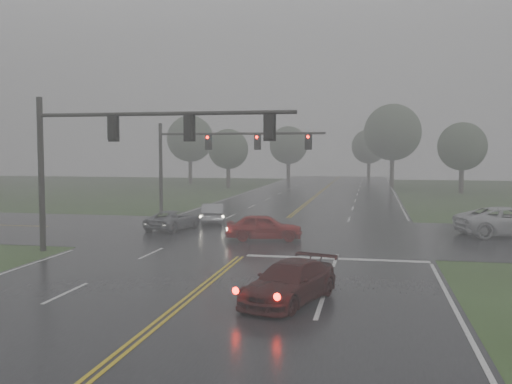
% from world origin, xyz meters
% --- Properties ---
extents(ground, '(180.00, 180.00, 0.00)m').
position_xyz_m(ground, '(0.00, 0.00, 0.00)').
color(ground, '#2A3F1B').
rests_on(ground, ground).
extents(main_road, '(18.00, 160.00, 0.02)m').
position_xyz_m(main_road, '(0.00, 20.00, 0.00)').
color(main_road, black).
rests_on(main_road, ground).
extents(cross_street, '(120.00, 14.00, 0.02)m').
position_xyz_m(cross_street, '(0.00, 22.00, 0.00)').
color(cross_street, black).
rests_on(cross_street, ground).
extents(stop_bar, '(8.50, 0.50, 0.01)m').
position_xyz_m(stop_bar, '(4.50, 14.40, 0.00)').
color(stop_bar, silver).
rests_on(stop_bar, ground).
extents(sedan_maroon, '(3.29, 4.98, 1.34)m').
position_xyz_m(sedan_maroon, '(3.44, 6.43, 0.00)').
color(sedan_maroon, '#320909').
rests_on(sedan_maroon, ground).
extents(sedan_red, '(4.56, 2.43, 1.47)m').
position_xyz_m(sedan_red, '(0.15, 19.34, 0.00)').
color(sedan_red, '#980E0D').
rests_on(sedan_red, ground).
extents(sedan_silver, '(2.36, 4.35, 1.36)m').
position_xyz_m(sedan_silver, '(-4.77, 26.11, 0.00)').
color(sedan_silver, '#9B9DA2').
rests_on(sedan_silver, ground).
extents(car_grey, '(2.96, 4.76, 1.23)m').
position_xyz_m(car_grey, '(-6.32, 22.35, 0.00)').
color(car_grey, slate).
rests_on(car_grey, ground).
extents(pickup_white, '(6.72, 4.42, 1.72)m').
position_xyz_m(pickup_white, '(14.13, 23.64, 0.00)').
color(pickup_white, '#BBBCBF').
rests_on(pickup_white, ground).
extents(signal_gantry_near, '(13.07, 0.34, 7.74)m').
position_xyz_m(signal_gantry_near, '(-6.23, 13.74, 5.41)').
color(signal_gantry_near, black).
rests_on(signal_gantry_near, ground).
extents(signal_gantry_far, '(13.05, 0.37, 7.21)m').
position_xyz_m(signal_gantry_far, '(-6.16, 30.30, 5.07)').
color(signal_gantry_far, black).
rests_on(signal_gantry_far, ground).
extents(tree_nw_a, '(5.44, 5.44, 7.99)m').
position_xyz_m(tree_nw_a, '(-12.95, 62.71, 5.25)').
color(tree_nw_a, '#2E241D').
rests_on(tree_nw_a, ground).
extents(tree_ne_a, '(7.83, 7.83, 11.50)m').
position_xyz_m(tree_ne_a, '(8.82, 68.78, 7.57)').
color(tree_ne_a, '#2E241D').
rests_on(tree_ne_a, ground).
extents(tree_n_mid, '(6.12, 6.12, 8.99)m').
position_xyz_m(tree_n_mid, '(-7.13, 79.16, 5.91)').
color(tree_n_mid, '#2E241D').
rests_on(tree_n_mid, ground).
extents(tree_e_near, '(5.75, 5.75, 8.44)m').
position_xyz_m(tree_e_near, '(16.58, 59.19, 5.55)').
color(tree_e_near, '#2E241D').
rests_on(tree_e_near, ground).
extents(tree_nw_b, '(7.10, 7.10, 10.42)m').
position_xyz_m(tree_nw_b, '(-21.23, 71.57, 6.86)').
color(tree_nw_b, '#2E241D').
rests_on(tree_nw_b, ground).
extents(tree_n_far, '(5.97, 5.97, 8.78)m').
position_xyz_m(tree_n_far, '(5.57, 87.91, 5.77)').
color(tree_n_far, '#2E241D').
rests_on(tree_n_far, ground).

